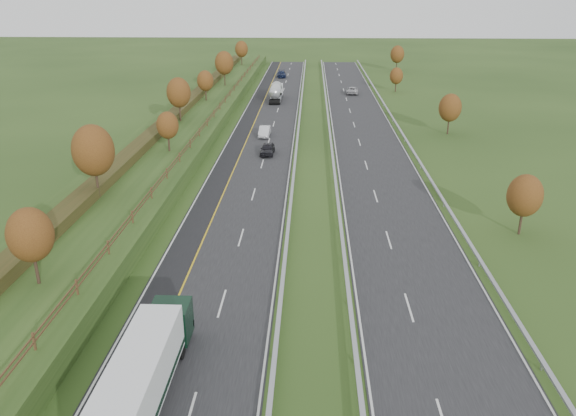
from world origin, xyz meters
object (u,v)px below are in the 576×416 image
Objects in this scene: road_tanker at (276,91)px; car_oncoming at (352,90)px; car_silver_mid at (265,131)px; car_small_far at (282,74)px; box_lorry at (138,386)px; car_dark_near at (267,149)px.

car_oncoming is at bearing 26.96° from road_tanker.
car_small_far reaches higher than car_silver_mid.
road_tanker is 2.34× the size of car_silver_mid.
box_lorry is 53.27m from car_dark_near.
car_silver_mid is (-1.24, 10.50, 0.00)m from car_dark_near.
car_dark_near is 0.84× the size of car_small_far.
car_oncoming is (17.20, -24.52, -0.02)m from car_small_far.
car_dark_near is at bearing -92.20° from car_small_far.
road_tanker is at bearing 31.12° from car_oncoming.
car_oncoming is (16.63, 8.46, -1.04)m from road_tanker.
box_lorry is 2.91× the size of car_oncoming.
car_oncoming is at bearing -58.61° from car_small_far.
box_lorry is 3.39× the size of car_silver_mid.
car_silver_mid is at bearing 88.55° from box_lorry.
car_small_far is at bearing 89.57° from box_lorry.
car_small_far is at bearing 93.49° from car_dark_near.
car_oncoming is (15.30, 50.16, -0.01)m from car_dark_near.
box_lorry is at bearing -91.04° from car_dark_near.
car_silver_mid is 0.87× the size of car_small_far.
car_small_far reaches higher than car_dark_near.
car_silver_mid is at bearing -89.83° from road_tanker.
car_dark_near is 74.71m from car_small_far.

